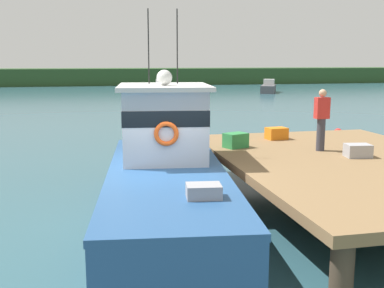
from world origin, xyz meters
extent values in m
plane|color=#2D5660|center=(0.00, 0.00, 0.00)|extent=(200.00, 200.00, 0.00)
cylinder|color=#4C3D2D|center=(2.20, -4.10, 0.50)|extent=(0.36, 0.36, 1.00)
cylinder|color=#4C3D2D|center=(2.20, 4.10, 0.50)|extent=(0.36, 0.36, 1.00)
cylinder|color=#4C3D2D|center=(7.40, 4.10, 0.50)|extent=(0.36, 0.36, 1.00)
cube|color=olive|center=(4.80, 0.00, 1.10)|extent=(6.00, 9.00, 0.20)
cube|color=#285184|center=(0.20, -0.17, 0.55)|extent=(3.44, 8.24, 1.10)
cone|color=#285184|center=(0.79, 4.69, 0.55)|extent=(1.31, 1.92, 1.10)
cube|color=#A31919|center=(0.20, -0.17, 1.00)|extent=(3.45, 8.09, 0.12)
cube|color=#285184|center=(0.20, -0.17, 1.16)|extent=(3.48, 8.25, 0.12)
cube|color=silver|center=(0.34, 1.02, 2.00)|extent=(2.15, 2.41, 1.80)
cube|color=black|center=(0.34, 1.02, 2.31)|extent=(2.17, 2.44, 0.36)
cube|color=silver|center=(0.34, 1.02, 2.95)|extent=(2.43, 2.74, 0.10)
sphere|color=white|center=(0.31, 0.72, 3.18)|extent=(0.36, 0.36, 0.36)
cylinder|color=black|center=(0.06, 1.56, 3.90)|extent=(0.03, 0.03, 1.80)
cylinder|color=black|center=(0.75, 1.47, 3.90)|extent=(0.03, 0.03, 1.80)
cube|color=#939399|center=(0.48, -2.42, 1.28)|extent=(0.65, 0.51, 0.36)
torus|color=orange|center=(-0.53, -2.90, 1.16)|extent=(0.62, 0.62, 0.12)
torus|color=#EA5119|center=(0.21, -0.11, 2.00)|extent=(0.55, 0.16, 0.54)
cube|color=#9E9EA3|center=(5.07, 0.24, 1.36)|extent=(0.65, 0.52, 0.33)
cube|color=orange|center=(4.14, 3.19, 1.38)|extent=(0.65, 0.51, 0.35)
cube|color=#2D8442|center=(2.49, 2.12, 1.40)|extent=(0.72, 0.63, 0.40)
cylinder|color=#383842|center=(4.56, 1.22, 1.63)|extent=(0.22, 0.22, 0.86)
cube|color=red|center=(4.56, 1.22, 2.34)|extent=(0.36, 0.22, 0.56)
sphere|color=tan|center=(4.56, 1.22, 2.73)|extent=(0.20, 0.20, 0.20)
cube|color=#4C4C51|center=(18.29, 39.85, 0.42)|extent=(3.29, 4.84, 0.85)
cone|color=#4C4C51|center=(19.51, 42.49, 0.42)|extent=(1.25, 1.41, 0.85)
cube|color=silver|center=(18.64, 40.59, 1.16)|extent=(1.56, 1.55, 0.63)
cube|color=#4C4C51|center=(6.86, 47.59, 0.38)|extent=(4.07, 3.70, 0.76)
cone|color=#4C4C51|center=(8.87, 49.27, 0.38)|extent=(1.29, 1.25, 0.76)
cube|color=silver|center=(7.42, 48.06, 1.05)|extent=(1.49, 1.49, 0.57)
sphere|color=silver|center=(3.79, 8.50, 0.25)|extent=(0.50, 0.50, 0.50)
sphere|color=red|center=(10.00, 9.82, 0.21)|extent=(0.42, 0.42, 0.42)
cube|color=#284723|center=(0.00, 62.00, 1.20)|extent=(120.00, 8.00, 2.40)
camera|label=1|loc=(-1.38, -10.02, 3.57)|focal=43.80mm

